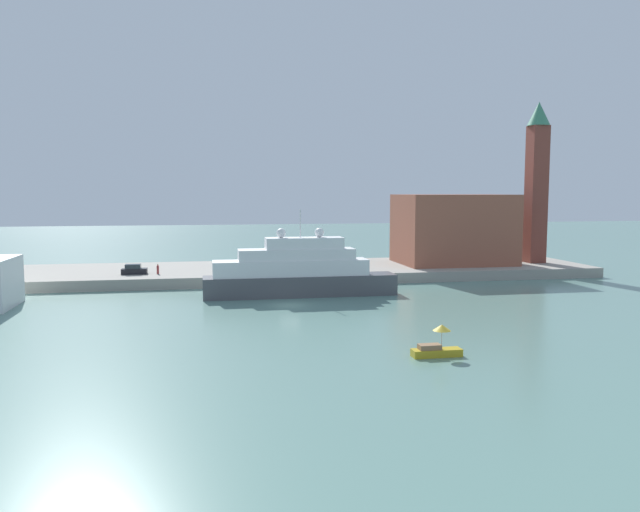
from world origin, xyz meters
The scene contains 9 objects.
ground centered at (0.00, 0.00, 0.00)m, with size 400.00×400.00×0.00m, color slate.
quay_dock centered at (0.00, 27.31, 0.82)m, with size 110.00×22.62×1.65m, color gray.
large_yacht centered at (2.08, 7.24, 3.23)m, with size 26.53×4.41×11.91m.
small_motorboat centered at (9.28, -26.74, 0.91)m, with size 4.38×1.57×2.82m.
harbor_building centered at (33.00, 27.38, 7.74)m, with size 19.11×14.18×12.18m, color #93513D.
bell_tower centered at (47.95, 26.00, 16.97)m, with size 3.98×3.98×28.43m.
parked_car centered at (-21.22, 22.18, 2.31)m, with size 3.85×1.74×1.53m.
person_figure centered at (-17.62, 21.69, 2.36)m, with size 0.36×0.36×1.55m.
mooring_bollard centered at (2.16, 17.76, 2.03)m, with size 0.45×0.45×0.77m, color black.
Camera 1 is at (-10.49, -77.55, 14.29)m, focal length 35.26 mm.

